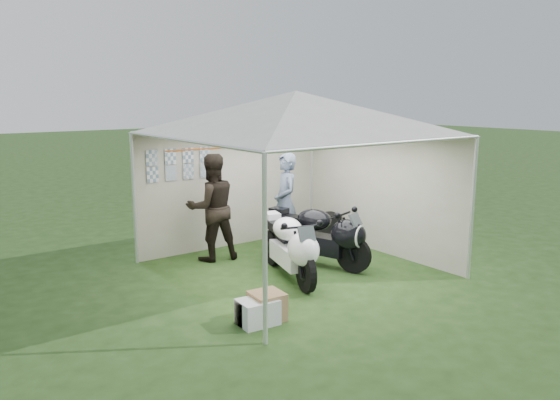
% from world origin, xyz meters
% --- Properties ---
extents(ground, '(80.00, 80.00, 0.00)m').
position_xyz_m(ground, '(0.00, 0.00, 0.00)').
color(ground, '#213D14').
rests_on(ground, ground).
extents(canopy_tent, '(5.66, 5.66, 3.00)m').
position_xyz_m(canopy_tent, '(-0.00, 0.03, 2.58)').
color(canopy_tent, silver).
rests_on(canopy_tent, ground).
extents(motorcycle_white, '(0.85, 2.02, 1.02)m').
position_xyz_m(motorcycle_white, '(-0.34, -0.33, 0.57)').
color(motorcycle_white, black).
rests_on(motorcycle_white, ground).
extents(motorcycle_black, '(0.92, 2.01, 1.02)m').
position_xyz_m(motorcycle_black, '(0.52, -0.10, 0.57)').
color(motorcycle_black, black).
rests_on(motorcycle_black, ground).
extents(paddock_stand, '(0.43, 0.34, 0.28)m').
position_xyz_m(paddock_stand, '(0.22, 0.80, 0.14)').
color(paddock_stand, '#163AAB').
rests_on(paddock_stand, ground).
extents(person_dark_jacket, '(1.05, 0.88, 1.92)m').
position_xyz_m(person_dark_jacket, '(-0.81, 1.38, 0.96)').
color(person_dark_jacket, black).
rests_on(person_dark_jacket, ground).
extents(person_blue_jacket, '(0.65, 0.79, 1.87)m').
position_xyz_m(person_blue_jacket, '(0.59, 1.06, 0.94)').
color(person_blue_jacket, slate).
rests_on(person_blue_jacket, ground).
extents(equipment_box, '(0.64, 0.56, 0.54)m').
position_xyz_m(equipment_box, '(1.70, 1.20, 0.27)').
color(equipment_box, black).
rests_on(equipment_box, ground).
extents(crate_0, '(0.53, 0.43, 0.33)m').
position_xyz_m(crate_0, '(-1.75, -1.46, 0.16)').
color(crate_0, silver).
rests_on(crate_0, ground).
extents(crate_1, '(0.45, 0.45, 0.37)m').
position_xyz_m(crate_1, '(-1.57, -1.41, 0.18)').
color(crate_1, olive).
rests_on(crate_1, ground).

